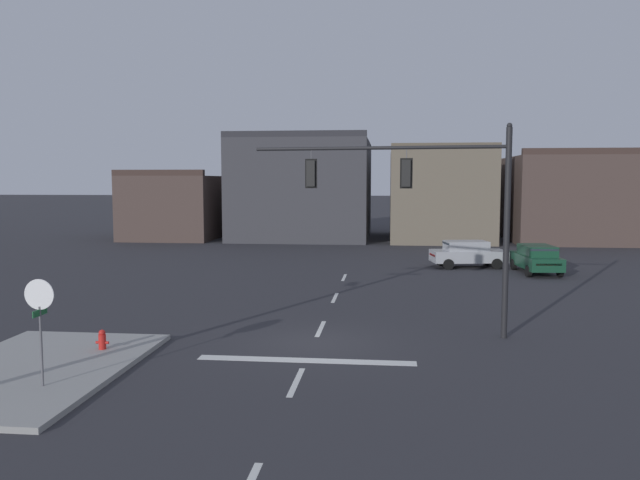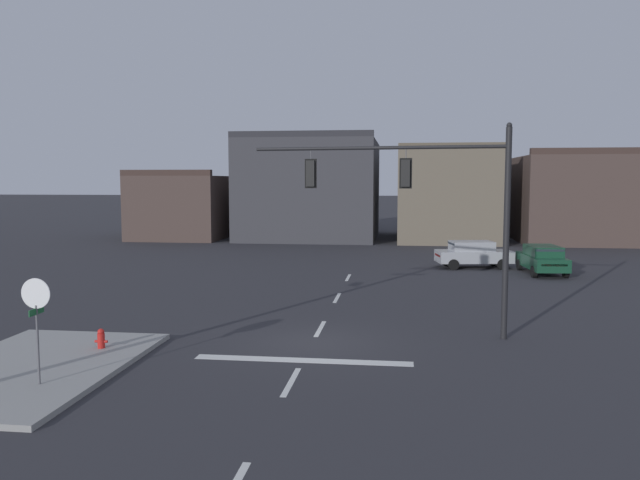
# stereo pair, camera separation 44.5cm
# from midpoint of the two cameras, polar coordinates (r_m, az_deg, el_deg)

# --- Properties ---
(ground_plane) EXTENTS (400.00, 400.00, 0.00)m
(ground_plane) POSITION_cam_midpoint_polar(r_m,az_deg,el_deg) (20.79, -1.16, -9.22)
(ground_plane) COLOR #2B2B30
(sidewalk_near_corner) EXTENTS (5.00, 8.00, 0.15)m
(sidewalk_near_corner) POSITION_cam_midpoint_polar(r_m,az_deg,el_deg) (19.45, -25.03, -10.53)
(sidewalk_near_corner) COLOR gray
(sidewalk_near_corner) RESTS_ON ground
(stop_bar_paint) EXTENTS (6.40, 0.50, 0.01)m
(stop_bar_paint) POSITION_cam_midpoint_polar(r_m,az_deg,el_deg) (18.88, -1.94, -10.72)
(stop_bar_paint) COLOR silver
(stop_bar_paint) RESTS_ON ground
(lane_centreline) EXTENTS (0.16, 26.40, 0.01)m
(lane_centreline) POSITION_cam_midpoint_polar(r_m,az_deg,el_deg) (22.71, -0.51, -7.95)
(lane_centreline) COLOR silver
(lane_centreline) RESTS_ON ground
(signal_mast_near_side) EXTENTS (8.63, 1.17, 7.09)m
(signal_mast_near_side) POSITION_cam_midpoint_polar(r_m,az_deg,el_deg) (21.66, 9.20, 4.02)
(signal_mast_near_side) COLOR black
(signal_mast_near_side) RESTS_ON ground
(stop_sign) EXTENTS (0.76, 0.64, 2.83)m
(stop_sign) POSITION_cam_midpoint_polar(r_m,az_deg,el_deg) (17.22, -24.49, -5.45)
(stop_sign) COLOR #56565B
(stop_sign) RESTS_ON ground
(car_lot_nearside) EXTENTS (2.20, 4.56, 1.61)m
(car_lot_nearside) POSITION_cam_midpoint_polar(r_m,az_deg,el_deg) (37.78, 18.50, -1.57)
(car_lot_nearside) COLOR #143D28
(car_lot_nearside) RESTS_ON ground
(car_lot_middle) EXTENTS (4.65, 2.53, 1.61)m
(car_lot_middle) POSITION_cam_midpoint_polar(r_m,az_deg,el_deg) (39.21, 12.77, -1.18)
(car_lot_middle) COLOR #9EA0A5
(car_lot_middle) RESTS_ON ground
(fire_hydrant) EXTENTS (0.40, 0.30, 0.75)m
(fire_hydrant) POSITION_cam_midpoint_polar(r_m,az_deg,el_deg) (20.61, -19.51, -8.72)
(fire_hydrant) COLOR red
(fire_hydrant) RESTS_ON ground
(building_row) EXTENTS (45.95, 13.55, 9.25)m
(building_row) POSITION_cam_midpoint_polar(r_m,az_deg,el_deg) (57.90, 6.81, 3.95)
(building_row) COLOR #473833
(building_row) RESTS_ON ground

